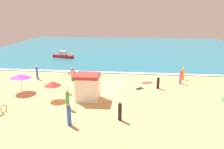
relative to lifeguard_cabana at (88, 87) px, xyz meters
The scene contains 22 objects.
ground_plane 4.36m from the lifeguard_cabana, 70.08° to the left, with size 60.00×60.00×0.00m, color #E5B26B.
ocean_water 31.94m from the lifeguard_cabana, 87.48° to the left, with size 60.00×44.00×0.10m, color teal.
wave_breaker_foam 10.36m from the lifeguard_cabana, 82.14° to the left, with size 57.00×0.70×0.01m, color white.
lifeguard_cabana is the anchor object (origin of this frame).
beach_umbrella_2 3.63m from the lifeguard_cabana, behind, with size 2.40×2.40×2.01m.
beach_umbrella_3 8.16m from the lifeguard_cabana, behind, with size 2.83×2.85×2.20m.
beach_umbrella_4 4.03m from the lifeguard_cabana, 125.41° to the left, with size 2.02×2.01×2.18m.
beachgoer_0 2.91m from the lifeguard_cabana, 120.01° to the right, with size 0.49×0.49×1.86m.
beachgoer_1 8.71m from the lifeguard_cabana, 28.11° to the left, with size 0.47×0.47×1.57m.
beachgoer_2 10.46m from the lifeguard_cabana, 143.09° to the left, with size 0.31×0.31×1.89m.
beachgoer_3 5.52m from the lifeguard_cabana, 94.02° to the right, with size 0.44×0.44×1.85m.
beachgoer_4 6.86m from the lifeguard_cabana, 119.40° to the left, with size 0.38×0.38×1.87m.
beachgoer_5 12.35m from the lifeguard_cabana, 30.11° to the left, with size 0.37×0.37×1.76m.
beachgoer_6 8.09m from the lifeguard_cabana, 117.16° to the left, with size 0.44×0.44×1.63m.
beachgoer_7 2.96m from the lifeguard_cabana, 155.12° to the left, with size 0.50×0.50×0.93m.
beachgoer_8 5.61m from the lifeguard_cabana, 49.05° to the right, with size 0.45×0.45×1.71m.
beachgoer_9 13.95m from the lifeguard_cabana, 35.39° to the left, with size 0.46×0.46×1.64m.
beach_towel_0 8.39m from the lifeguard_cabana, 104.80° to the left, with size 1.40×1.41×0.01m.
beach_towel_1 6.81m from the lifeguard_cabana, 34.67° to the left, with size 1.20×1.24×0.01m.
beach_towel_2 7.45m from the lifeguard_cabana, 66.37° to the left, with size 1.54×1.61×0.01m.
beach_towel_4 8.99m from the lifeguard_cabana, 43.08° to the left, with size 1.69×1.41×0.01m.
small_boat_0 21.92m from the lifeguard_cabana, 114.76° to the left, with size 4.38×2.09×1.31m.
Camera 1 is at (3.31, -24.89, 9.04)m, focal length 34.99 mm.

